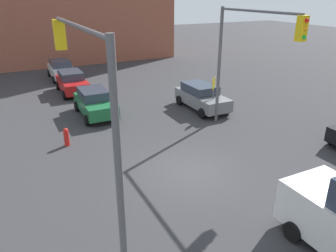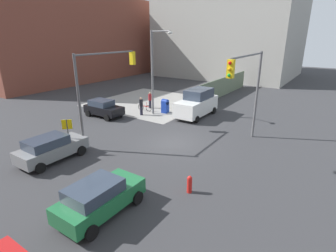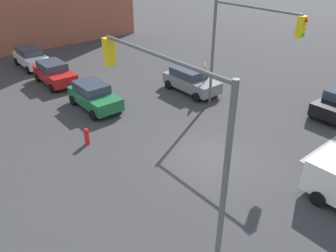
{
  "view_description": "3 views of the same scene",
  "coord_description": "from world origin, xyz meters",
  "px_view_note": "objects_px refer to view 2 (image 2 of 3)",
  "views": [
    {
      "loc": [
        10.65,
        -6.37,
        7.22
      ],
      "look_at": [
        -1.57,
        -0.22,
        1.59
      ],
      "focal_mm": 35.0,
      "sensor_mm": 36.0,
      "label": 1
    },
    {
      "loc": [
        -15.15,
        -9.71,
        7.6
      ],
      "look_at": [
        -1.01,
        -0.21,
        1.65
      ],
      "focal_mm": 28.0,
      "sensor_mm": 36.0,
      "label": 2
    },
    {
      "loc": [
        9.01,
        -10.29,
        9.23
      ],
      "look_at": [
        -1.55,
        -1.53,
        1.61
      ],
      "focal_mm": 35.0,
      "sensor_mm": 36.0,
      "label": 3
    }
  ],
  "objects_px": {
    "traffic_signal_nw_corner": "(103,79)",
    "bicycle_leaning_on_fence": "(145,108)",
    "mailbox_blue": "(165,106)",
    "fire_hydrant": "(190,184)",
    "pedestrian_waiting": "(141,106)",
    "street_lamp_corner": "(155,67)",
    "hatchback_gray": "(51,148)",
    "traffic_signal_se_corner": "(248,82)",
    "coupe_black": "(103,108)",
    "van_white_delivery": "(197,103)",
    "pedestrian_crossing": "(150,100)",
    "coupe_green": "(99,197)",
    "smokestack": "(135,36)"
  },
  "relations": [
    {
      "from": "traffic_signal_nw_corner",
      "to": "bicycle_leaning_on_fence",
      "type": "bearing_deg",
      "value": 18.9
    },
    {
      "from": "mailbox_blue",
      "to": "fire_hydrant",
      "type": "distance_m",
      "value": 14.5
    },
    {
      "from": "fire_hydrant",
      "to": "pedestrian_waiting",
      "type": "relative_size",
      "value": 0.52
    },
    {
      "from": "street_lamp_corner",
      "to": "hatchback_gray",
      "type": "xyz_separation_m",
      "value": [
        -11.85,
        -0.59,
        -3.86
      ]
    },
    {
      "from": "mailbox_blue",
      "to": "pedestrian_waiting",
      "type": "xyz_separation_m",
      "value": [
        -2.0,
        1.5,
        0.19
      ]
    },
    {
      "from": "traffic_signal_se_corner",
      "to": "hatchback_gray",
      "type": "bearing_deg",
      "value": 133.42
    },
    {
      "from": "traffic_signal_nw_corner",
      "to": "coupe_black",
      "type": "xyz_separation_m",
      "value": [
        4.07,
        4.78,
        -3.81
      ]
    },
    {
      "from": "van_white_delivery",
      "to": "street_lamp_corner",
      "type": "bearing_deg",
      "value": 117.99
    },
    {
      "from": "street_lamp_corner",
      "to": "coupe_black",
      "type": "distance_m",
      "value": 6.39
    },
    {
      "from": "traffic_signal_nw_corner",
      "to": "pedestrian_crossing",
      "type": "height_order",
      "value": "traffic_signal_nw_corner"
    },
    {
      "from": "pedestrian_crossing",
      "to": "street_lamp_corner",
      "type": "bearing_deg",
      "value": -16.47
    },
    {
      "from": "coupe_green",
      "to": "hatchback_gray",
      "type": "bearing_deg",
      "value": 73.44
    },
    {
      "from": "pedestrian_crossing",
      "to": "van_white_delivery",
      "type": "bearing_deg",
      "value": 26.63
    },
    {
      "from": "street_lamp_corner",
      "to": "mailbox_blue",
      "type": "bearing_deg",
      "value": -22.22
    },
    {
      "from": "smokestack",
      "to": "pedestrian_waiting",
      "type": "xyz_separation_m",
      "value": [
        -26.93,
        -23.5,
        -6.3
      ]
    },
    {
      "from": "traffic_signal_se_corner",
      "to": "coupe_black",
      "type": "height_order",
      "value": "traffic_signal_se_corner"
    },
    {
      "from": "hatchback_gray",
      "to": "street_lamp_corner",
      "type": "bearing_deg",
      "value": 2.86
    },
    {
      "from": "street_lamp_corner",
      "to": "fire_hydrant",
      "type": "relative_size",
      "value": 8.51
    },
    {
      "from": "traffic_signal_nw_corner",
      "to": "van_white_delivery",
      "type": "xyz_separation_m",
      "value": [
        9.34,
        -2.7,
        -3.37
      ]
    },
    {
      "from": "coupe_green",
      "to": "pedestrian_waiting",
      "type": "bearing_deg",
      "value": 32.57
    },
    {
      "from": "pedestrian_waiting",
      "to": "coupe_green",
      "type": "bearing_deg",
      "value": -150.47
    },
    {
      "from": "pedestrian_waiting",
      "to": "bicycle_leaning_on_fence",
      "type": "distance_m",
      "value": 1.68
    },
    {
      "from": "coupe_black",
      "to": "hatchback_gray",
      "type": "bearing_deg",
      "value": -152.51
    },
    {
      "from": "mailbox_blue",
      "to": "coupe_black",
      "type": "distance_m",
      "value": 6.14
    },
    {
      "from": "fire_hydrant",
      "to": "coupe_green",
      "type": "bearing_deg",
      "value": 146.09
    },
    {
      "from": "coupe_black",
      "to": "coupe_green",
      "type": "bearing_deg",
      "value": -133.58
    },
    {
      "from": "traffic_signal_se_corner",
      "to": "mailbox_blue",
      "type": "relative_size",
      "value": 4.55
    },
    {
      "from": "hatchback_gray",
      "to": "bicycle_leaning_on_fence",
      "type": "xyz_separation_m",
      "value": [
        12.32,
        2.35,
        -0.5
      ]
    },
    {
      "from": "street_lamp_corner",
      "to": "van_white_delivery",
      "type": "relative_size",
      "value": 1.48
    },
    {
      "from": "street_lamp_corner",
      "to": "van_white_delivery",
      "type": "distance_m",
      "value": 5.35
    },
    {
      "from": "coupe_black",
      "to": "pedestrian_waiting",
      "type": "height_order",
      "value": "pedestrian_waiting"
    },
    {
      "from": "coupe_black",
      "to": "hatchback_gray",
      "type": "xyz_separation_m",
      "value": [
        -8.51,
        -4.43,
        0.0
      ]
    },
    {
      "from": "coupe_black",
      "to": "van_white_delivery",
      "type": "relative_size",
      "value": 0.72
    },
    {
      "from": "smokestack",
      "to": "traffic_signal_nw_corner",
      "type": "xyz_separation_m",
      "value": [
        -33.4,
        -25.5,
        -2.6
      ]
    },
    {
      "from": "fire_hydrant",
      "to": "coupe_green",
      "type": "distance_m",
      "value": 4.45
    },
    {
      "from": "mailbox_blue",
      "to": "pedestrian_crossing",
      "type": "bearing_deg",
      "value": 75.96
    },
    {
      "from": "traffic_signal_se_corner",
      "to": "fire_hydrant",
      "type": "bearing_deg",
      "value": 177.59
    },
    {
      "from": "coupe_black",
      "to": "pedestrian_waiting",
      "type": "distance_m",
      "value": 3.68
    },
    {
      "from": "pedestrian_crossing",
      "to": "coupe_green",
      "type": "bearing_deg",
      "value": -35.54
    },
    {
      "from": "traffic_signal_nw_corner",
      "to": "hatchback_gray",
      "type": "relative_size",
      "value": 1.52
    },
    {
      "from": "smokestack",
      "to": "coupe_black",
      "type": "height_order",
      "value": "smokestack"
    },
    {
      "from": "mailbox_blue",
      "to": "fire_hydrant",
      "type": "xyz_separation_m",
      "value": [
        -11.2,
        -9.2,
        -0.28
      ]
    },
    {
      "from": "street_lamp_corner",
      "to": "mailbox_blue",
      "type": "xyz_separation_m",
      "value": [
        1.07,
        -0.44,
        -3.94
      ]
    },
    {
      "from": "fire_hydrant",
      "to": "hatchback_gray",
      "type": "bearing_deg",
      "value": 100.79
    },
    {
      "from": "fire_hydrant",
      "to": "traffic_signal_nw_corner",
      "type": "bearing_deg",
      "value": 72.61
    },
    {
      "from": "traffic_signal_se_corner",
      "to": "bicycle_leaning_on_fence",
      "type": "distance_m",
      "value": 12.95
    },
    {
      "from": "mailbox_blue",
      "to": "hatchback_gray",
      "type": "distance_m",
      "value": 12.92
    },
    {
      "from": "mailbox_blue",
      "to": "fire_hydrant",
      "type": "bearing_deg",
      "value": -140.6
    },
    {
      "from": "fire_hydrant",
      "to": "hatchback_gray",
      "type": "height_order",
      "value": "hatchback_gray"
    },
    {
      "from": "van_white_delivery",
      "to": "pedestrian_crossing",
      "type": "bearing_deg",
      "value": 92.69
    }
  ]
}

